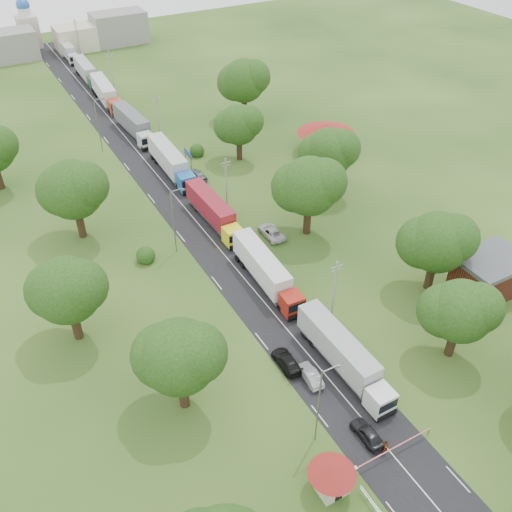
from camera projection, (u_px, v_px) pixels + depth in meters
ground at (263, 301)px, 71.84m from camera, size 260.00×260.00×0.00m
road at (198, 223)px, 85.73m from camera, size 8.00×200.00×0.04m
boom_barrier at (382, 455)px, 53.42m from camera, size 9.22×0.35×1.18m
guard_booth at (332, 475)px, 50.39m from camera, size 4.40×4.40×3.45m
info_sign at (188, 157)px, 96.32m from camera, size 0.12×3.10×4.10m
pole_1 at (334, 291)px, 66.25m from camera, size 1.60×0.24×9.00m
pole_2 at (226, 184)px, 85.69m from camera, size 1.60×0.24×9.00m
pole_3 at (158, 117)px, 105.14m from camera, size 1.60×0.24×9.00m
pole_4 at (112, 71)px, 124.58m from camera, size 1.60×0.24×9.00m
pole_5 at (78, 37)px, 144.03m from camera, size 1.60×0.24×9.00m
lamp_0 at (320, 402)px, 52.52m from camera, size 2.03×0.22×10.00m
lamp_1 at (174, 218)px, 76.83m from camera, size 2.03×0.22×10.00m
lamp_2 at (98, 122)px, 101.13m from camera, size 2.03×0.22×10.00m
tree_2 at (460, 310)px, 60.81m from camera, size 8.00×8.00×10.10m
tree_3 at (437, 242)px, 69.69m from camera, size 8.80×8.80×11.07m
tree_4 at (309, 186)px, 79.13m from camera, size 9.60×9.60×12.05m
tree_5 at (329, 152)px, 88.52m from camera, size 8.80×8.80×11.07m
tree_6 at (238, 124)px, 98.00m from camera, size 8.00×8.00×10.10m
tree_7 at (244, 80)px, 111.14m from camera, size 9.60×9.60×12.05m
tree_10 at (179, 356)px, 54.84m from camera, size 8.80×8.80×11.07m
tree_11 at (66, 290)px, 62.56m from camera, size 8.80×8.80×11.07m
tree_12 at (72, 189)px, 78.38m from camera, size 9.60×9.60×12.05m
house_brick at (489, 274)px, 71.91m from camera, size 8.60×6.60×5.20m
house_cream at (326, 133)px, 102.01m from camera, size 10.08×10.08×5.80m
distant_town at (55, 39)px, 146.37m from camera, size 52.00×8.00×8.00m
church at (28, 26)px, 148.97m from camera, size 5.00×5.00×12.30m
truck_0 at (343, 354)px, 61.71m from camera, size 2.64×15.06×4.18m
truck_1 at (265, 270)px, 73.21m from camera, size 3.13×15.11×4.18m
truck_2 at (213, 211)px, 84.49m from camera, size 2.74×14.75×4.09m
truck_3 at (170, 161)px, 96.45m from camera, size 3.03×15.77×4.37m
truck_4 at (133, 124)px, 108.50m from camera, size 3.37×15.32×4.23m
truck_5 at (105, 93)px, 120.69m from camera, size 3.48×15.80×4.36m
truck_6 at (86, 71)px, 131.49m from camera, size 2.77×14.49×4.01m
truck_7 at (67, 50)px, 144.06m from camera, size 2.34×13.56×3.76m
car_lane_front at (367, 434)px, 55.49m from camera, size 1.68×4.10×1.39m
car_lane_mid at (310, 375)px, 61.37m from camera, size 1.72×4.11×1.32m
car_lane_rear at (287, 361)px, 62.95m from camera, size 2.05×4.73×1.36m
car_verge_near at (271, 232)px, 82.61m from camera, size 2.50×5.26×1.45m
car_verge_far at (197, 175)px, 95.84m from camera, size 2.16×4.75×1.58m
pedestrian_near at (386, 447)px, 54.14m from camera, size 0.63×0.44×1.64m
pedestrian_booth at (340, 483)px, 51.10m from camera, size 0.96×1.08×1.85m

